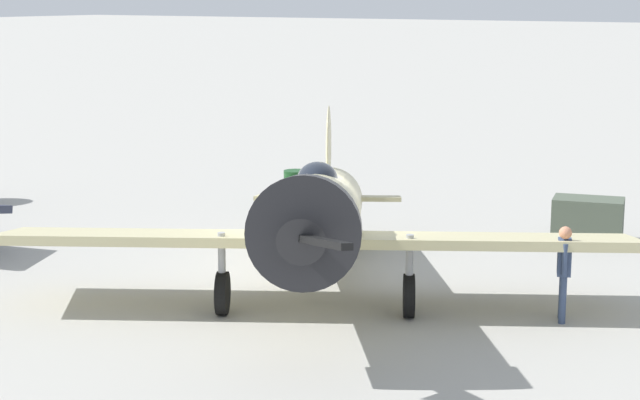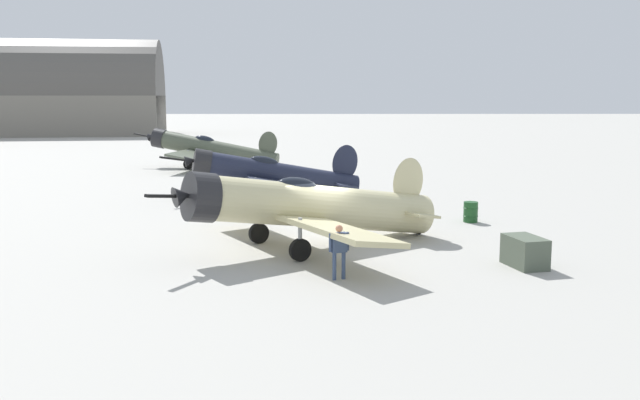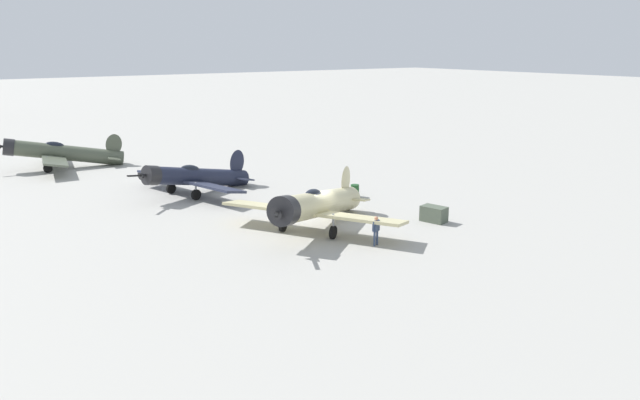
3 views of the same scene
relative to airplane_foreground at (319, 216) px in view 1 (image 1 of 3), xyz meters
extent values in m
plane|color=#A8A59E|center=(0.46, 0.26, -1.60)|extent=(400.00, 400.00, 0.00)
cylinder|color=beige|center=(0.46, 0.26, -0.04)|extent=(9.48, 6.30, 3.01)
cylinder|color=#232326|center=(-3.66, -2.07, 0.65)|extent=(1.84, 2.06, 1.84)
cone|color=#232326|center=(-4.23, -2.39, 0.75)|extent=(0.92, 0.95, 0.79)
cube|color=black|center=(-4.36, -2.46, 0.75)|extent=(1.71, 2.56, 0.49)
ellipsoid|color=black|center=(-0.40, -0.23, 0.78)|extent=(1.92, 1.54, 0.92)
cube|color=#C6BC89|center=(-0.57, -0.32, -0.31)|extent=(7.54, 11.23, 0.47)
ellipsoid|color=beige|center=(4.06, 2.29, 0.65)|extent=(1.60, 0.97, 2.15)
cube|color=#C6BC89|center=(3.88, 2.19, -0.53)|extent=(2.63, 3.50, 0.26)
cylinder|color=#999BA0|center=(-0.25, -2.09, -0.63)|extent=(0.14, 0.14, 1.14)
cylinder|color=black|center=(-0.25, -2.09, -1.20)|extent=(0.79, 0.57, 0.80)
cylinder|color=#999BA0|center=(-1.92, 0.87, -0.63)|extent=(0.14, 0.14, 1.14)
cylinder|color=black|center=(-1.92, 0.87, -1.20)|extent=(0.79, 0.57, 0.80)
cylinder|color=black|center=(4.57, 2.58, -1.46)|extent=(0.29, 0.22, 0.28)
cylinder|color=#384766|center=(1.15, -4.47, -1.16)|extent=(0.13, 0.13, 0.87)
cylinder|color=#384766|center=(0.87, -4.58, -1.16)|extent=(0.13, 0.13, 0.87)
cube|color=#384766|center=(1.01, -4.52, -0.42)|extent=(0.53, 0.39, 0.62)
sphere|color=tan|center=(1.01, -4.52, 0.02)|extent=(0.23, 0.23, 0.23)
cylinder|color=#384766|center=(1.28, -4.42, -0.40)|extent=(0.09, 0.09, 0.58)
cylinder|color=#384766|center=(0.74, -4.63, -0.40)|extent=(0.09, 0.09, 0.58)
cube|color=#4C5647|center=(7.31, -2.93, -1.08)|extent=(1.33, 1.81, 1.03)
cylinder|color=#19471E|center=(7.36, 5.42, -1.13)|extent=(0.65, 0.65, 0.93)
torus|color=#19471E|center=(7.36, 5.42, -0.94)|extent=(0.68, 0.68, 0.04)
torus|color=#19471E|center=(7.36, 5.42, -1.32)|extent=(0.68, 0.68, 0.04)
camera|label=1|loc=(-16.44, -10.39, 4.17)|focal=58.39mm
camera|label=2|loc=(0.25, -25.59, 4.08)|focal=38.89mm
camera|label=3|loc=(-21.23, -30.37, 9.67)|focal=34.72mm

